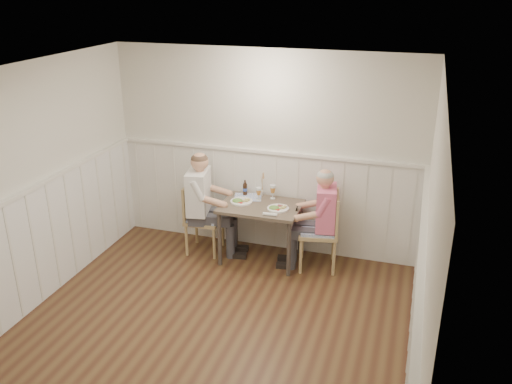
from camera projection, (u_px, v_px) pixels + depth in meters
The scene contains 16 objects.
ground_plane at pixel (200, 344), 5.36m from camera, with size 4.50×4.50×0.00m, color #452718.
room_shell at pixel (194, 202), 4.79m from camera, with size 4.04×4.54×2.60m.
wainscot at pixel (223, 251), 5.71m from camera, with size 4.00×4.49×1.34m.
dining_table at pixel (261, 212), 6.73m from camera, with size 0.98×0.70×0.75m.
chair_right at pixel (324, 228), 6.59m from camera, with size 0.54×0.54×0.98m.
chair_left at pixel (200, 215), 7.01m from camera, with size 0.46×0.46×0.92m.
man_in_pink at pixel (322, 227), 6.58m from camera, with size 0.65×0.46×1.31m.
diner_cream at pixel (203, 211), 6.92m from camera, with size 0.70×0.50×1.39m.
plate_man at pixel (277, 208), 6.56m from camera, with size 0.27×0.27×0.07m.
plate_diner at pixel (240, 201), 6.77m from camera, with size 0.28×0.28×0.07m.
beer_glass_a at pixel (273, 190), 6.84m from camera, with size 0.07×0.07×0.18m.
beer_glass_b at pixel (259, 192), 6.79m from camera, with size 0.07×0.07×0.17m.
beer_bottle at pixel (245, 189), 6.96m from camera, with size 0.06×0.06×0.20m.
rolled_napkin at pixel (270, 214), 6.39m from camera, with size 0.17×0.05×0.04m.
grass_vase at pixel (261, 185), 6.93m from camera, with size 0.04×0.04×0.34m.
gingham_mat at pixel (248, 197), 6.92m from camera, with size 0.40×0.35×0.01m.
Camera 1 is at (1.85, -4.05, 3.38)m, focal length 38.00 mm.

